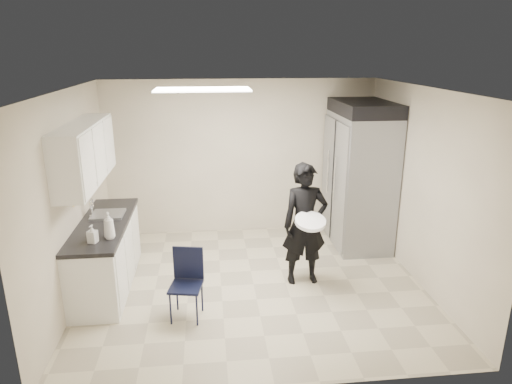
{
  "coord_description": "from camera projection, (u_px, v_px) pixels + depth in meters",
  "views": [
    {
      "loc": [
        -0.56,
        -5.5,
        3.07
      ],
      "look_at": [
        0.06,
        0.2,
        1.25
      ],
      "focal_mm": 32.0,
      "sensor_mm": 36.0,
      "label": 1
    }
  ],
  "objects": [
    {
      "name": "left_wall",
      "position": [
        71.0,
        199.0,
        5.58
      ],
      "size": [
        0.0,
        4.0,
        4.0
      ],
      "primitive_type": "plane",
      "rotation": [
        1.57,
        0.0,
        1.57
      ],
      "color": "beige",
      "rests_on": "floor"
    },
    {
      "name": "back_wall",
      "position": [
        241.0,
        158.0,
        7.7
      ],
      "size": [
        4.5,
        0.0,
        4.5
      ],
      "primitive_type": "plane",
      "rotation": [
        1.57,
        0.0,
        0.0
      ],
      "color": "beige",
      "rests_on": "floor"
    },
    {
      "name": "folding_chair",
      "position": [
        186.0,
        287.0,
        5.32
      ],
      "size": [
        0.42,
        0.42,
        0.81
      ],
      "primitive_type": "cube",
      "rotation": [
        0.0,
        0.0,
        -0.19
      ],
      "color": "black",
      "rests_on": "floor"
    },
    {
      "name": "notice_sticker_left",
      "position": [
        74.0,
        203.0,
        5.69
      ],
      "size": [
        0.0,
        0.12,
        0.07
      ],
      "primitive_type": "cube",
      "color": "yellow",
      "rests_on": "left_wall"
    },
    {
      "name": "sink",
      "position": [
        108.0,
        218.0,
        6.16
      ],
      "size": [
        0.42,
        0.4,
        0.14
      ],
      "primitive_type": "cube",
      "color": "gray",
      "rests_on": "countertop"
    },
    {
      "name": "lower_counter",
      "position": [
        106.0,
        256.0,
        6.06
      ],
      "size": [
        0.6,
        1.9,
        0.86
      ],
      "primitive_type": "cube",
      "color": "silver",
      "rests_on": "floor"
    },
    {
      "name": "ceiling",
      "position": [
        253.0,
        89.0,
        5.42
      ],
      "size": [
        4.5,
        4.5,
        0.0
      ],
      "primitive_type": "plane",
      "rotation": [
        3.14,
        0.0,
        0.0
      ],
      "color": "silver",
      "rests_on": "back_wall"
    },
    {
      "name": "soap_bottle_a",
      "position": [
        109.0,
        225.0,
        5.37
      ],
      "size": [
        0.16,
        0.16,
        0.33
      ],
      "primitive_type": "imported",
      "rotation": [
        0.0,
        0.0,
        0.26
      ],
      "color": "white",
      "rests_on": "countertop"
    },
    {
      "name": "ceiling_panel",
      "position": [
        203.0,
        89.0,
        5.74
      ],
      "size": [
        1.2,
        0.6,
        0.02
      ],
      "primitive_type": "cube",
      "color": "white",
      "rests_on": "ceiling"
    },
    {
      "name": "towel_dispenser",
      "position": [
        101.0,
        150.0,
        6.77
      ],
      "size": [
        0.22,
        0.3,
        0.35
      ],
      "primitive_type": "cube",
      "color": "black",
      "rests_on": "left_wall"
    },
    {
      "name": "right_wall",
      "position": [
        422.0,
        188.0,
        6.04
      ],
      "size": [
        0.0,
        4.0,
        4.0
      ],
      "primitive_type": "plane",
      "rotation": [
        1.57,
        0.0,
        -1.57
      ],
      "color": "beige",
      "rests_on": "floor"
    },
    {
      "name": "floor",
      "position": [
        254.0,
        284.0,
        6.2
      ],
      "size": [
        4.5,
        4.5,
        0.0
      ],
      "primitive_type": "plane",
      "color": "#BBB193",
      "rests_on": "ground"
    },
    {
      "name": "notice_sticker_right",
      "position": [
        79.0,
        201.0,
        5.9
      ],
      "size": [
        0.0,
        0.12,
        0.07
      ],
      "primitive_type": "cube",
      "color": "yellow",
      "rests_on": "left_wall"
    },
    {
      "name": "soap_bottle_b",
      "position": [
        92.0,
        234.0,
        5.27
      ],
      "size": [
        0.12,
        0.12,
        0.22
      ],
      "primitive_type": "imported",
      "rotation": [
        0.0,
        0.0,
        -0.31
      ],
      "color": "silver",
      "rests_on": "countertop"
    },
    {
      "name": "upper_cabinets",
      "position": [
        85.0,
        154.0,
        5.62
      ],
      "size": [
        0.35,
        1.8,
        0.75
      ],
      "primitive_type": "cube",
      "color": "silver",
      "rests_on": "left_wall"
    },
    {
      "name": "man_tuxedo",
      "position": [
        305.0,
        224.0,
        6.06
      ],
      "size": [
        0.63,
        0.44,
        1.66
      ],
      "primitive_type": "imported",
      "rotation": [
        0.0,
        0.0,
        0.05
      ],
      "color": "black",
      "rests_on": "floor"
    },
    {
      "name": "countertop",
      "position": [
        103.0,
        224.0,
        5.92
      ],
      "size": [
        0.64,
        1.95,
        0.05
      ],
      "primitive_type": "cube",
      "color": "black",
      "rests_on": "lower_counter"
    },
    {
      "name": "bucket_lid",
      "position": [
        310.0,
        221.0,
        5.78
      ],
      "size": [
        0.41,
        0.41,
        0.05
      ],
      "primitive_type": "cylinder",
      "rotation": [
        0.0,
        0.0,
        0.05
      ],
      "color": "white",
      "rests_on": "man_tuxedo"
    },
    {
      "name": "commercial_fridge",
      "position": [
        359.0,
        180.0,
        7.28
      ],
      "size": [
        0.8,
        1.35,
        2.1
      ],
      "primitive_type": "cube",
      "color": "gray",
      "rests_on": "floor"
    },
    {
      "name": "faucet",
      "position": [
        92.0,
        208.0,
        6.1
      ],
      "size": [
        0.02,
        0.02,
        0.24
      ],
      "primitive_type": "cylinder",
      "color": "silver",
      "rests_on": "countertop"
    },
    {
      "name": "fridge_compressor",
      "position": [
        364.0,
        108.0,
        6.93
      ],
      "size": [
        0.8,
        1.35,
        0.2
      ],
      "primitive_type": "cube",
      "color": "black",
      "rests_on": "commercial_fridge"
    }
  ]
}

